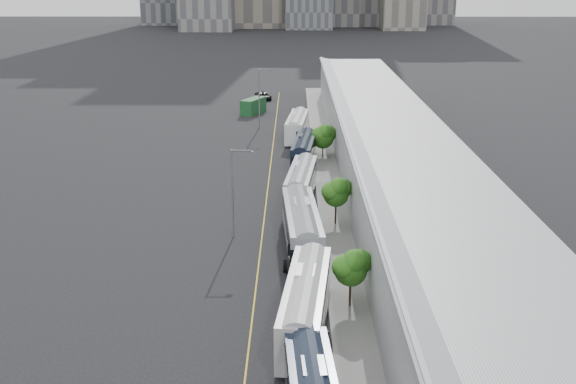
{
  "coord_description": "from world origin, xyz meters",
  "views": [
    {
      "loc": [
        1.4,
        -12.55,
        23.63
      ],
      "look_at": [
        0.89,
        55.04,
        3.0
      ],
      "focal_mm": 45.0,
      "sensor_mm": 36.0,
      "label": 1
    }
  ],
  "objects_px": {
    "bus_3": "(302,231)",
    "street_lamp_far": "(260,94)",
    "bus_5": "(304,153)",
    "shipping_container": "(253,106)",
    "bus_6": "(297,129)",
    "bus_2": "(306,309)",
    "street_lamp_near": "(235,187)",
    "suv": "(263,96)",
    "bus_4": "(301,185)"
  },
  "relations": [
    {
      "from": "street_lamp_far",
      "to": "shipping_container",
      "type": "distance_m",
      "value": 12.72
    },
    {
      "from": "bus_4",
      "to": "street_lamp_far",
      "type": "xyz_separation_m",
      "value": [
        -6.04,
        37.53,
        3.81
      ]
    },
    {
      "from": "suv",
      "to": "bus_3",
      "type": "bearing_deg",
      "value": -101.23
    },
    {
      "from": "bus_2",
      "to": "bus_3",
      "type": "distance_m",
      "value": 15.21
    },
    {
      "from": "bus_2",
      "to": "bus_6",
      "type": "height_order",
      "value": "bus_2"
    },
    {
      "from": "shipping_container",
      "to": "bus_5",
      "type": "bearing_deg",
      "value": -53.0
    },
    {
      "from": "bus_2",
      "to": "bus_5",
      "type": "height_order",
      "value": "bus_2"
    },
    {
      "from": "bus_2",
      "to": "suv",
      "type": "distance_m",
      "value": 94.33
    },
    {
      "from": "bus_3",
      "to": "street_lamp_near",
      "type": "relative_size",
      "value": 1.68
    },
    {
      "from": "bus_2",
      "to": "bus_5",
      "type": "xyz_separation_m",
      "value": [
        0.52,
        45.13,
        -0.17
      ]
    },
    {
      "from": "bus_2",
      "to": "shipping_container",
      "type": "height_order",
      "value": "bus_2"
    },
    {
      "from": "bus_3",
      "to": "bus_4",
      "type": "height_order",
      "value": "bus_3"
    },
    {
      "from": "bus_5",
      "to": "bus_4",
      "type": "bearing_deg",
      "value": -86.39
    },
    {
      "from": "bus_4",
      "to": "bus_6",
      "type": "xyz_separation_m",
      "value": [
        -0.3,
        29.52,
        0.01
      ]
    },
    {
      "from": "bus_5",
      "to": "street_lamp_far",
      "type": "height_order",
      "value": "street_lamp_far"
    },
    {
      "from": "bus_4",
      "to": "suv",
      "type": "bearing_deg",
      "value": 101.93
    },
    {
      "from": "bus_2",
      "to": "bus_4",
      "type": "distance_m",
      "value": 30.2
    },
    {
      "from": "street_lamp_near",
      "to": "shipping_container",
      "type": "distance_m",
      "value": 61.43
    },
    {
      "from": "street_lamp_near",
      "to": "suv",
      "type": "relative_size",
      "value": 1.6
    },
    {
      "from": "street_lamp_near",
      "to": "suv",
      "type": "height_order",
      "value": "street_lamp_near"
    },
    {
      "from": "bus_6",
      "to": "shipping_container",
      "type": "bearing_deg",
      "value": 115.85
    },
    {
      "from": "bus_6",
      "to": "bus_3",
      "type": "bearing_deg",
      "value": -84.61
    },
    {
      "from": "bus_3",
      "to": "shipping_container",
      "type": "relative_size",
      "value": 2.33
    },
    {
      "from": "bus_6",
      "to": "shipping_container",
      "type": "relative_size",
      "value": 2.11
    },
    {
      "from": "shipping_container",
      "to": "suv",
      "type": "distance_m",
      "value": 14.48
    },
    {
      "from": "bus_4",
      "to": "bus_5",
      "type": "height_order",
      "value": "bus_4"
    },
    {
      "from": "bus_2",
      "to": "bus_6",
      "type": "bearing_deg",
      "value": 95.97
    },
    {
      "from": "bus_6",
      "to": "bus_4",
      "type": "bearing_deg",
      "value": -84.28
    },
    {
      "from": "bus_5",
      "to": "suv",
      "type": "bearing_deg",
      "value": 104.01
    },
    {
      "from": "bus_5",
      "to": "shipping_container",
      "type": "distance_m",
      "value": 35.53
    },
    {
      "from": "bus_3",
      "to": "street_lamp_far",
      "type": "relative_size",
      "value": 1.51
    },
    {
      "from": "bus_3",
      "to": "street_lamp_near",
      "type": "xyz_separation_m",
      "value": [
        -6.11,
        3.15,
        3.15
      ]
    },
    {
      "from": "suv",
      "to": "street_lamp_near",
      "type": "bearing_deg",
      "value": -105.64
    },
    {
      "from": "bus_5",
      "to": "shipping_container",
      "type": "height_order",
      "value": "bus_5"
    },
    {
      "from": "street_lamp_near",
      "to": "street_lamp_far",
      "type": "distance_m",
      "value": 49.38
    },
    {
      "from": "bus_5",
      "to": "street_lamp_near",
      "type": "height_order",
      "value": "street_lamp_near"
    },
    {
      "from": "bus_2",
      "to": "shipping_container",
      "type": "xyz_separation_m",
      "value": [
        -7.85,
        79.66,
        -0.34
      ]
    },
    {
      "from": "bus_5",
      "to": "suv",
      "type": "distance_m",
      "value": 49.49
    },
    {
      "from": "bus_5",
      "to": "suv",
      "type": "height_order",
      "value": "bus_5"
    },
    {
      "from": "bus_6",
      "to": "suv",
      "type": "height_order",
      "value": "bus_6"
    },
    {
      "from": "bus_6",
      "to": "street_lamp_near",
      "type": "relative_size",
      "value": 1.52
    },
    {
      "from": "bus_2",
      "to": "suv",
      "type": "xyz_separation_m",
      "value": [
        -6.71,
        94.09,
        -0.93
      ]
    },
    {
      "from": "street_lamp_near",
      "to": "street_lamp_far",
      "type": "relative_size",
      "value": 0.9
    },
    {
      "from": "bus_5",
      "to": "shipping_container",
      "type": "bearing_deg",
      "value": 109.24
    },
    {
      "from": "bus_6",
      "to": "suv",
      "type": "xyz_separation_m",
      "value": [
        -6.39,
        34.36,
        -0.82
      ]
    },
    {
      "from": "bus_5",
      "to": "street_lamp_near",
      "type": "bearing_deg",
      "value": -98.51
    },
    {
      "from": "street_lamp_near",
      "to": "bus_6",
      "type": "bearing_deg",
      "value": 81.87
    },
    {
      "from": "bus_4",
      "to": "shipping_container",
      "type": "height_order",
      "value": "bus_4"
    },
    {
      "from": "bus_5",
      "to": "bus_6",
      "type": "relative_size",
      "value": 0.96
    },
    {
      "from": "bus_5",
      "to": "suv",
      "type": "relative_size",
      "value": 2.34
    }
  ]
}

